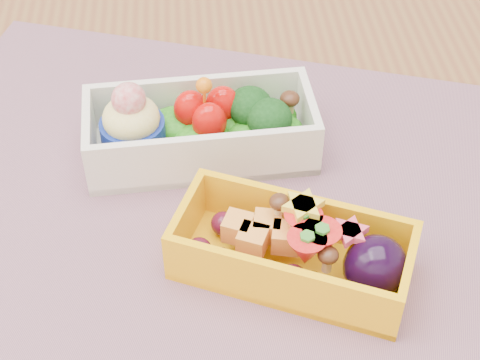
{
  "coord_description": "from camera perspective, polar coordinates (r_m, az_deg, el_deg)",
  "views": [
    {
      "loc": [
        -0.02,
        -0.36,
        1.16
      ],
      "look_at": [
        0.01,
        0.02,
        0.79
      ],
      "focal_mm": 56.58,
      "sensor_mm": 36.0,
      "label": 1
    }
  ],
  "objects": [
    {
      "name": "table",
      "position": [
        0.62,
        -0.7,
        -10.16
      ],
      "size": [
        1.2,
        0.8,
        0.75
      ],
      "color": "brown",
      "rests_on": "ground"
    },
    {
      "name": "placemat",
      "position": [
        0.55,
        -0.74,
        -3.25
      ],
      "size": [
        0.64,
        0.56,
        0.0
      ],
      "primitive_type": "cube",
      "rotation": [
        0.0,
        0.0,
        -0.31
      ],
      "color": "#895E66",
      "rests_on": "table"
    },
    {
      "name": "bento_white",
      "position": [
        0.59,
        -3.07,
        3.87
      ],
      "size": [
        0.18,
        0.09,
        0.07
      ],
      "rotation": [
        0.0,
        0.0,
        0.05
      ],
      "color": "silver",
      "rests_on": "placemat"
    },
    {
      "name": "bento_yellow",
      "position": [
        0.51,
        4.36,
        -5.31
      ],
      "size": [
        0.17,
        0.13,
        0.05
      ],
      "rotation": [
        0.0,
        0.0,
        -0.41
      ],
      "color": "#FFB40D",
      "rests_on": "placemat"
    }
  ]
}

